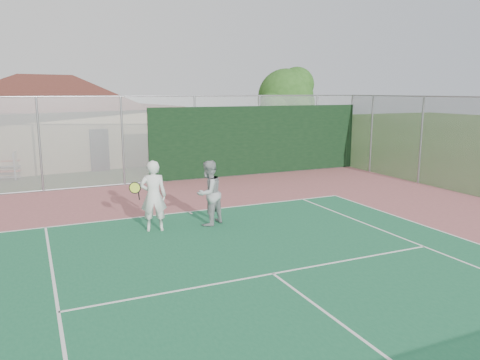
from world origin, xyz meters
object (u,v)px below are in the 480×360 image
clubhouse (50,111)px  player_grey_back (209,194)px  player_white_front (153,197)px  tree (287,99)px

clubhouse → player_grey_back: 14.82m
clubhouse → player_white_front: bearing=-88.7°
player_grey_back → clubhouse: bearing=-107.4°
clubhouse → tree: size_ratio=2.63×
player_grey_back → player_white_front: bearing=-33.2°
tree → clubhouse: bearing=162.8°
tree → player_white_front: (-10.13, -10.58, -2.33)m
tree → player_grey_back: size_ratio=2.76×
clubhouse → tree: (11.91, -3.68, 0.57)m
tree → player_white_front: bearing=-133.8°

